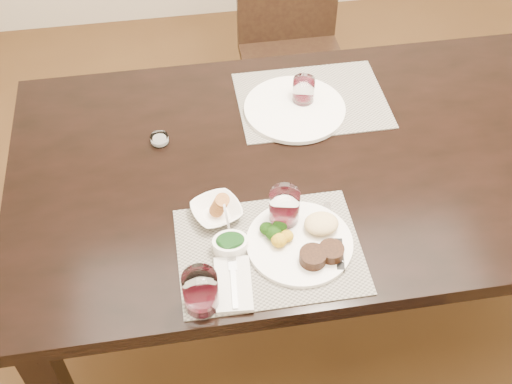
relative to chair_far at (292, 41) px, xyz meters
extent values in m
plane|color=#412915|center=(0.00, -0.93, -0.50)|extent=(4.50, 4.50, 0.00)
cube|color=black|center=(0.00, -0.93, 0.22)|extent=(2.00, 1.00, 0.05)
cube|color=black|center=(-0.92, -0.51, -0.15)|extent=(0.08, 0.08, 0.70)
cube|color=black|center=(0.00, -0.08, -0.07)|extent=(0.42, 0.42, 0.04)
cube|color=black|center=(-0.18, -0.26, -0.30)|extent=(0.04, 0.04, 0.41)
cube|color=black|center=(0.18, -0.26, -0.30)|extent=(0.04, 0.04, 0.41)
cube|color=black|center=(-0.18, 0.10, -0.30)|extent=(0.04, 0.04, 0.41)
cube|color=black|center=(0.18, 0.10, -0.30)|extent=(0.04, 0.04, 0.41)
cube|color=gray|center=(-0.32, -1.24, 0.25)|extent=(0.46, 0.34, 0.00)
cube|color=gray|center=(-0.08, -0.68, 0.25)|extent=(0.46, 0.34, 0.00)
cylinder|color=white|center=(-0.24, -1.24, 0.26)|extent=(0.27, 0.27, 0.01)
cylinder|color=black|center=(-0.22, -1.30, 0.28)|extent=(0.07, 0.07, 0.03)
cylinder|color=black|center=(-0.17, -1.29, 0.28)|extent=(0.06, 0.06, 0.03)
ellipsoid|color=#DCC384|center=(-0.18, -1.20, 0.28)|extent=(0.09, 0.08, 0.04)
ellipsoid|color=#1A3E0B|center=(-0.30, -1.21, 0.28)|extent=(0.04, 0.04, 0.03)
ellipsoid|color=gold|center=(-0.29, -1.24, 0.28)|extent=(0.04, 0.04, 0.03)
cube|color=silver|center=(-0.42, -1.33, 0.26)|extent=(0.10, 0.16, 0.01)
cube|color=silver|center=(-0.42, -1.35, 0.26)|extent=(0.02, 0.11, 0.00)
cube|color=silver|center=(-0.41, -1.28, 0.26)|extent=(0.02, 0.04, 0.00)
cube|color=silver|center=(-0.15, -1.18, 0.25)|extent=(0.04, 0.14, 0.00)
cube|color=black|center=(-0.15, -1.29, 0.26)|extent=(0.04, 0.10, 0.01)
imported|color=white|center=(-0.43, -1.11, 0.27)|extent=(0.16, 0.16, 0.03)
cylinder|color=#AE6E36|center=(-0.43, -1.11, 0.29)|extent=(0.04, 0.05, 0.04)
cylinder|color=white|center=(-0.41, -1.22, 0.27)|extent=(0.09, 0.09, 0.04)
cylinder|color=#0B330C|center=(-0.41, -1.22, 0.28)|extent=(0.07, 0.07, 0.01)
cube|color=silver|center=(-0.41, -1.16, 0.30)|extent=(0.01, 0.06, 0.04)
cylinder|color=silver|center=(-0.26, -1.16, 0.30)|extent=(0.08, 0.08, 0.11)
cylinder|color=#34040C|center=(-0.26, -1.16, 0.26)|extent=(0.07, 0.07, 0.03)
cylinder|color=white|center=(-0.15, -0.72, 0.26)|extent=(0.31, 0.31, 0.01)
cylinder|color=silver|center=(-0.11, -0.69, 0.30)|extent=(0.07, 0.07, 0.09)
cylinder|color=#34040C|center=(-0.11, -0.69, 0.26)|extent=(0.06, 0.06, 0.02)
cylinder|color=silver|center=(-0.50, -1.37, 0.30)|extent=(0.08, 0.08, 0.11)
cylinder|color=#34040C|center=(-0.50, -1.37, 0.26)|extent=(0.07, 0.07, 0.03)
cylinder|color=silver|center=(-0.56, -0.80, 0.26)|extent=(0.05, 0.05, 0.02)
cylinder|color=silver|center=(-0.56, -0.80, 0.25)|extent=(0.04, 0.04, 0.01)
camera|label=1|loc=(-0.51, -2.20, 1.54)|focal=45.00mm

